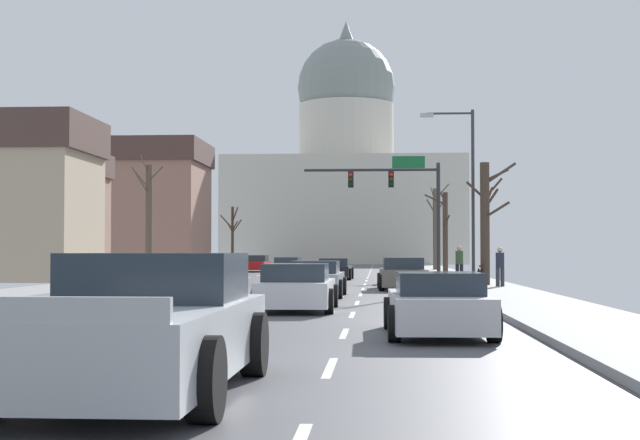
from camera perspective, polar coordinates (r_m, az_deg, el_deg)
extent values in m
cube|color=#4C4C51|center=(36.97, -2.86, -4.37)|extent=(14.00, 180.00, 0.06)
cube|color=yellow|center=(36.98, -3.05, -4.31)|extent=(0.10, 176.40, 0.00)
cube|color=yellow|center=(36.96, -2.68, -4.32)|extent=(0.10, 176.40, 0.00)
cube|color=silver|center=(12.71, 0.62, -8.97)|extent=(0.12, 2.20, 0.00)
cube|color=silver|center=(17.88, 1.49, -6.92)|extent=(0.12, 2.20, 0.00)
cube|color=silver|center=(23.06, 1.97, -5.78)|extent=(0.12, 2.20, 0.00)
cube|color=silver|center=(28.25, 2.28, -5.07)|extent=(0.12, 2.20, 0.00)
cube|color=silver|center=(33.44, 2.49, -4.57)|extent=(0.12, 2.20, 0.00)
cube|color=silver|center=(38.64, 2.64, -4.21)|extent=(0.12, 2.20, 0.00)
cube|color=silver|center=(43.83, 2.75, -3.93)|extent=(0.12, 2.20, 0.00)
cube|color=silver|center=(49.03, 2.85, -3.72)|extent=(0.12, 2.20, 0.00)
cube|color=silver|center=(54.23, 2.92, -3.54)|extent=(0.12, 2.20, 0.00)
cube|color=silver|center=(59.42, 2.98, -3.40)|extent=(0.12, 2.20, 0.00)
cube|color=silver|center=(64.62, 3.03, -3.27)|extent=(0.12, 2.20, 0.00)
cube|color=silver|center=(69.82, 3.07, -3.17)|extent=(0.12, 2.20, 0.00)
cube|color=silver|center=(75.02, 3.11, -3.08)|extent=(0.12, 2.20, 0.00)
cube|color=silver|center=(80.22, 3.14, -3.00)|extent=(0.12, 2.20, 0.00)
cube|color=silver|center=(85.42, 3.17, -2.94)|extent=(0.12, 2.20, 0.00)
cube|color=silver|center=(90.62, 3.20, -2.88)|extent=(0.12, 2.20, 0.00)
cube|color=silver|center=(95.82, 3.22, -2.82)|extent=(0.12, 2.20, 0.00)
cube|color=silver|center=(101.01, 3.24, -2.77)|extent=(0.12, 2.20, 0.00)
cube|color=silver|center=(24.29, -14.85, -5.52)|extent=(0.12, 2.20, 0.00)
cube|color=silver|center=(29.26, -11.61, -4.92)|extent=(0.12, 2.20, 0.00)
cube|color=silver|center=(34.30, -9.32, -4.48)|extent=(0.12, 2.20, 0.00)
cube|color=silver|center=(39.38, -7.63, -4.15)|extent=(0.12, 2.20, 0.00)
cube|color=silver|center=(44.49, -6.32, -3.89)|extent=(0.12, 2.20, 0.00)
cube|color=silver|center=(49.62, -5.28, -3.69)|extent=(0.12, 2.20, 0.00)
cube|color=silver|center=(54.76, -4.44, -3.52)|extent=(0.12, 2.20, 0.00)
cube|color=silver|center=(59.91, -3.74, -3.38)|extent=(0.12, 2.20, 0.00)
cube|color=silver|center=(65.07, -3.15, -3.26)|extent=(0.12, 2.20, 0.00)
cube|color=silver|center=(70.24, -2.65, -3.16)|extent=(0.12, 2.20, 0.00)
cube|color=silver|center=(75.41, -2.22, -3.08)|extent=(0.12, 2.20, 0.00)
cube|color=silver|center=(80.58, -1.85, -3.00)|extent=(0.12, 2.20, 0.00)
cube|color=silver|center=(85.76, -1.51, -2.93)|extent=(0.12, 2.20, 0.00)
cube|color=silver|center=(90.94, -1.22, -2.87)|extent=(0.12, 2.20, 0.00)
cube|color=silver|center=(96.12, -0.96, -2.82)|extent=(0.12, 2.20, 0.00)
cube|color=silver|center=(101.30, -0.73, -2.77)|extent=(0.12, 2.20, 0.00)
cube|color=gray|center=(36.99, 10.38, -4.18)|extent=(3.00, 180.00, 0.14)
cube|color=gray|center=(38.85, -15.45, -4.03)|extent=(3.00, 180.00, 0.14)
cylinder|color=#28282D|center=(54.55, 7.23, 0.06)|extent=(0.22, 0.22, 6.54)
cylinder|color=#28282D|center=(54.61, 3.12, 3.06)|extent=(7.80, 0.16, 0.16)
cube|color=black|center=(54.57, 4.35, 2.48)|extent=(0.32, 0.28, 0.92)
sphere|color=red|center=(54.43, 4.35, 2.78)|extent=(0.22, 0.22, 0.22)
sphere|color=#332B05|center=(54.41, 4.35, 2.49)|extent=(0.22, 0.22, 0.22)
sphere|color=black|center=(54.39, 4.35, 2.19)|extent=(0.22, 0.22, 0.22)
cube|color=black|center=(54.59, 1.89, 2.47)|extent=(0.32, 0.28, 0.92)
sphere|color=red|center=(54.45, 1.89, 2.78)|extent=(0.22, 0.22, 0.22)
sphere|color=#332B05|center=(54.43, 1.89, 2.48)|extent=(0.22, 0.22, 0.22)
sphere|color=black|center=(54.41, 1.89, 2.19)|extent=(0.22, 0.22, 0.22)
cube|color=#146033|center=(54.70, 5.41, 3.53)|extent=(1.90, 0.06, 0.70)
cylinder|color=#333338|center=(40.71, 9.30, 1.41)|extent=(0.14, 0.14, 7.51)
cylinder|color=#333338|center=(40.99, 7.90, 6.45)|extent=(1.96, 0.09, 0.09)
cube|color=#B2B2AD|center=(40.91, 6.52, 6.36)|extent=(0.56, 0.24, 0.16)
cube|color=beige|center=(119.24, 1.61, 0.44)|extent=(28.99, 23.03, 12.81)
cylinder|color=beige|center=(120.08, 1.61, 5.28)|extent=(12.04, 12.04, 7.46)
sphere|color=gray|center=(120.96, 1.60, 8.05)|extent=(12.43, 12.43, 12.43)
cone|color=gray|center=(122.45, 1.60, 11.47)|extent=(1.80, 1.80, 2.40)
cube|color=black|center=(51.31, 0.89, -3.13)|extent=(1.82, 4.35, 0.59)
cube|color=#232D38|center=(51.09, 0.88, -2.58)|extent=(1.57, 1.89, 0.41)
cylinder|color=black|center=(52.71, 0.04, -3.25)|extent=(0.23, 0.64, 0.64)
cylinder|color=black|center=(52.60, 1.94, -3.25)|extent=(0.23, 0.64, 0.64)
cylinder|color=black|center=(50.04, -0.21, -3.32)|extent=(0.23, 0.64, 0.64)
cylinder|color=black|center=(49.93, 1.80, -3.32)|extent=(0.23, 0.64, 0.64)
cube|color=black|center=(45.28, 5.18, -3.30)|extent=(1.76, 4.31, 0.58)
cube|color=#232D38|center=(44.95, 5.18, -2.64)|extent=(1.53, 2.04, 0.47)
cylinder|color=black|center=(46.61, 4.10, -3.42)|extent=(0.23, 0.64, 0.64)
cylinder|color=black|center=(46.63, 6.21, -3.41)|extent=(0.23, 0.64, 0.64)
cylinder|color=black|center=(43.95, 4.09, -3.51)|extent=(0.23, 0.64, 0.64)
cylinder|color=black|center=(43.97, 6.33, -3.50)|extent=(0.23, 0.64, 0.64)
cube|color=#6B6056|center=(38.21, 5.05, -3.49)|extent=(1.87, 4.66, 0.67)
cube|color=#232D38|center=(37.87, 5.07, -2.64)|extent=(1.61, 2.29, 0.47)
cylinder|color=black|center=(39.61, 3.67, -3.69)|extent=(0.23, 0.64, 0.64)
cylinder|color=black|center=(39.69, 6.24, -3.68)|extent=(0.23, 0.64, 0.64)
cylinder|color=black|center=(36.75, 3.77, -3.83)|extent=(0.23, 0.64, 0.64)
cylinder|color=black|center=(36.83, 6.54, -3.82)|extent=(0.23, 0.64, 0.64)
cube|color=#9EA3A8|center=(32.11, -0.25, -3.83)|extent=(1.79, 4.54, 0.65)
cube|color=#232D38|center=(31.93, -0.28, -2.88)|extent=(1.56, 2.18, 0.42)
cylinder|color=black|center=(33.59, -1.55, -4.02)|extent=(0.23, 0.64, 0.64)
cylinder|color=black|center=(33.46, 1.43, -4.03)|extent=(0.23, 0.64, 0.64)
cylinder|color=black|center=(30.81, -2.08, -4.21)|extent=(0.23, 0.64, 0.64)
cylinder|color=black|center=(30.66, 1.17, -4.22)|extent=(0.23, 0.64, 0.64)
cube|color=silver|center=(24.76, -1.40, -4.43)|extent=(1.85, 4.64, 0.62)
cube|color=#232D38|center=(24.37, -1.47, -3.20)|extent=(1.62, 2.24, 0.45)
cylinder|color=black|center=(26.28, -3.13, -4.61)|extent=(0.22, 0.64, 0.64)
cylinder|color=black|center=(26.14, 0.85, -4.63)|extent=(0.22, 0.64, 0.64)
cylinder|color=black|center=(23.44, -3.91, -4.94)|extent=(0.22, 0.64, 0.64)
cylinder|color=black|center=(23.28, 0.56, -4.97)|extent=(0.22, 0.64, 0.64)
cube|color=silver|center=(17.63, 7.16, -5.46)|extent=(1.79, 4.44, 0.62)
cube|color=#232D38|center=(17.19, 7.27, -3.85)|extent=(1.53, 1.88, 0.40)
cylinder|color=black|center=(18.95, 4.25, -5.67)|extent=(0.23, 0.64, 0.64)
cylinder|color=black|center=(19.08, 9.39, -5.62)|extent=(0.23, 0.64, 0.64)
cylinder|color=black|center=(16.23, 4.55, -6.30)|extent=(0.23, 0.64, 0.64)
cylinder|color=black|center=(16.38, 10.55, -6.23)|extent=(0.23, 0.64, 0.64)
cube|color=#ADB2B7|center=(10.48, -10.92, -7.18)|extent=(2.10, 5.36, 0.76)
cube|color=#1E2833|center=(11.16, -9.91, -3.45)|extent=(1.91, 1.83, 0.57)
cube|color=#ADB2B7|center=(7.95, -15.75, -5.31)|extent=(1.90, 0.11, 0.22)
cylinder|color=black|center=(12.32, -13.68, -7.29)|extent=(0.28, 0.80, 0.80)
cylinder|color=black|center=(11.86, -4.04, -7.54)|extent=(0.28, 0.80, 0.80)
cylinder|color=black|center=(8.72, -7.01, -9.59)|extent=(0.28, 0.80, 0.80)
cube|color=silver|center=(61.48, -2.03, -2.94)|extent=(1.88, 4.33, 0.56)
cube|color=#232D38|center=(61.84, -1.98, -2.48)|extent=(1.60, 2.03, 0.42)
cylinder|color=black|center=(60.06, -1.35, -3.08)|extent=(0.24, 0.65, 0.64)
cylinder|color=black|center=(60.28, -3.02, -3.07)|extent=(0.24, 0.65, 0.64)
cylinder|color=black|center=(62.69, -1.08, -3.03)|extent=(0.24, 0.65, 0.64)
cylinder|color=black|center=(62.91, -2.67, -3.02)|extent=(0.24, 0.65, 0.64)
cube|color=#B71414|center=(70.54, -3.93, -2.78)|extent=(1.86, 4.65, 0.60)
cube|color=#232D38|center=(70.83, -3.89, -2.34)|extent=(1.63, 2.14, 0.48)
cylinder|color=black|center=(68.99, -3.33, -2.92)|extent=(0.22, 0.64, 0.64)
cylinder|color=black|center=(69.25, -4.84, -2.91)|extent=(0.22, 0.64, 0.64)
cylinder|color=black|center=(71.85, -3.04, -2.88)|extent=(0.22, 0.64, 0.64)
cylinder|color=black|center=(72.09, -4.49, -2.88)|extent=(0.22, 0.64, 0.64)
cube|color=#8C6656|center=(79.82, -11.86, 0.17)|extent=(13.15, 8.97, 8.75)
cube|color=#47332D|center=(80.18, -11.83, 3.98)|extent=(13.68, 9.33, 1.92)
cube|color=#8C6656|center=(61.51, -18.22, -0.35)|extent=(10.69, 6.30, 6.25)
cube|color=#47332D|center=(61.73, -18.19, 3.25)|extent=(11.12, 6.56, 1.50)
cube|color=tan|center=(89.31, -10.31, -0.65)|extent=(9.41, 6.73, 6.90)
cube|color=#47332D|center=(89.50, -10.29, 2.11)|extent=(9.79, 6.99, 1.73)
cylinder|color=brown|center=(72.19, 7.02, -0.54)|extent=(0.32, 0.32, 6.21)
cylinder|color=brown|center=(72.26, 6.77, 0.84)|extent=(0.74, 0.19, 1.12)
cylinder|color=brown|center=(72.63, 6.90, 1.55)|extent=(0.35, 0.76, 1.15)
cylinder|color=brown|center=(72.53, 7.43, 1.72)|extent=(1.19, 0.50, 1.26)
cylinder|color=brown|center=(72.44, 7.22, 0.59)|extent=(0.67, 0.52, 1.08)
cylinder|color=brown|center=(50.52, -10.38, -0.07)|extent=(0.36, 0.36, 6.01)
cylinder|color=brown|center=(50.40, -10.62, 3.31)|extent=(0.39, 0.76, 1.04)
cylinder|color=brown|center=(50.10, -9.97, 2.78)|extent=(1.02, 1.00, 0.71)
cylinder|color=brown|center=(50.81, -10.88, 2.53)|extent=(1.02, 0.17, 1.23)
cylinder|color=brown|center=(50.09, -10.85, 2.28)|extent=(0.64, 1.32, 1.36)
cylinder|color=#423328|center=(57.91, 7.64, -0.80)|extent=(0.32, 0.32, 5.02)
cylinder|color=#423328|center=(57.29, 7.41, 1.54)|extent=(0.64, 1.47, 0.80)
cylinder|color=#423328|center=(58.29, 7.63, 0.76)|extent=(0.14, 0.74, 0.83)
cylinder|color=#423328|center=(57.49, 7.76, 0.00)|extent=(0.28, 0.95, 0.62)
cylinder|color=#423328|center=(58.05, 7.01, 1.25)|extent=(1.31, 0.32, 0.69)
cylinder|color=#423328|center=(57.19, 7.58, 0.18)|extent=(0.34, 1.57, 1.40)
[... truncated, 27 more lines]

